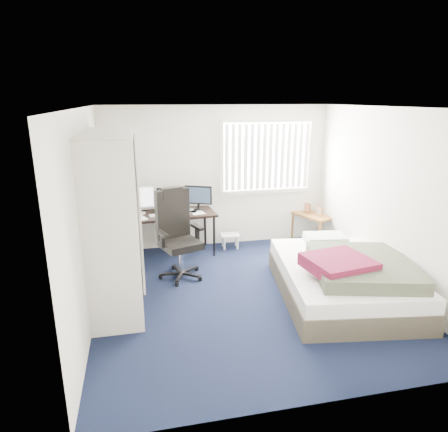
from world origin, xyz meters
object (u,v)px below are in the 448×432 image
object	(u,v)px
nightstand	(312,217)
bed	(344,277)
office_chair	(178,243)
desk	(170,211)

from	to	relation	value
nightstand	bed	bearing A→B (deg)	-102.81
office_chair	nightstand	xyz separation A→B (m)	(2.60, 0.99, -0.05)
nightstand	bed	size ratio (longest dim) A/B	0.36
office_chair	desk	bearing A→B (deg)	92.61
desk	office_chair	distance (m)	0.93
desk	office_chair	world-z (taller)	office_chair
nightstand	bed	distance (m)	2.23
desk	office_chair	bearing A→B (deg)	-87.39
bed	nightstand	bearing A→B (deg)	77.19
desk	bed	distance (m)	3.02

